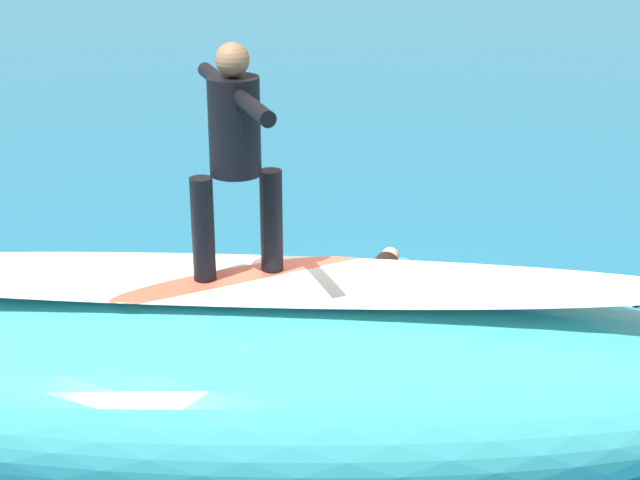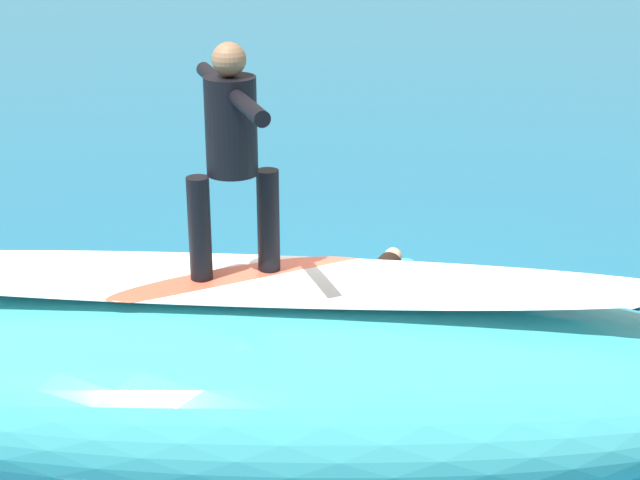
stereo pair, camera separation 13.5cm
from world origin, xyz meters
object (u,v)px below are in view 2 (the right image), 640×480
object	(u,v)px
surfboard_paddling	(378,293)
surfboard_riding	(236,279)
surfer_riding	(232,144)
surfer_paddling	(374,283)

from	to	relation	value
surfboard_paddling	surfboard_riding	bearing A→B (deg)	-179.96
surfboard_riding	surfboard_paddling	distance (m)	3.60
surfer_riding	surfboard_paddling	distance (m)	4.14
surfboard_paddling	surfer_paddling	world-z (taller)	surfer_paddling
surfer_riding	surfer_paddling	distance (m)	3.93
surfboard_riding	surfer_paddling	bearing A→B (deg)	-131.53
surfboard_riding	surfboard_paddling	size ratio (longest dim) A/B	0.95
surfer_riding	surfer_paddling	size ratio (longest dim) A/B	1.03
surfboard_paddling	surfer_paddling	size ratio (longest dim) A/B	1.30
surfboard_riding	surfboard_paddling	world-z (taller)	surfboard_riding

